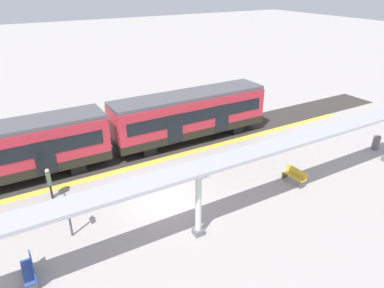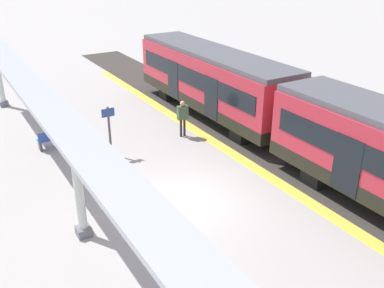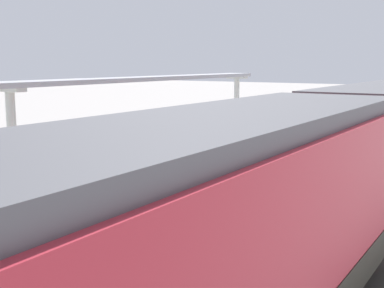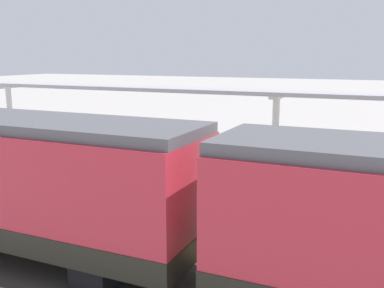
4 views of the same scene
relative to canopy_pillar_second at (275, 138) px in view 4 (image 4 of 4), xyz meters
The scene contains 7 objects.
ground_plane 4.03m from the canopy_pillar_second, behind, with size 176.00×176.00×0.00m, color #A9A39D.
tactile_edge_strip 7.65m from the canopy_pillar_second, behind, with size 0.54×36.32×0.01m, color yellow.
trackbed 9.48m from the canopy_pillar_second, behind, with size 3.20×48.32×0.01m, color #38332D.
canopy_pillar_second is the anchor object (origin of this frame).
canopy_pillar_third 14.18m from the canopy_pillar_second, 90.00° to the left, with size 1.10×0.44×3.40m.
canopy_beam 1.75m from the canopy_pillar_second, 90.00° to the left, with size 1.20×29.14×0.16m, color #A8AAB2.
bench_mid_platform 7.36m from the canopy_pillar_second, 98.82° to the left, with size 1.51×0.47×0.86m.
Camera 4 is at (-13.64, -4.13, 4.90)m, focal length 41.70 mm.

